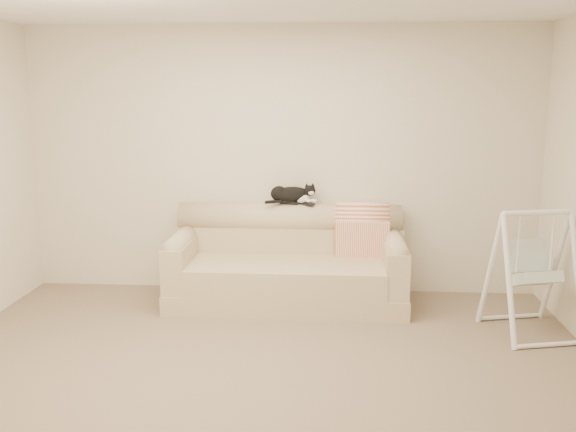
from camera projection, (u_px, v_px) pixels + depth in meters
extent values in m
plane|color=#706150|center=(259.00, 374.00, 4.56)|extent=(5.00, 5.00, 0.00)
cube|color=beige|center=(282.00, 161.00, 6.27)|extent=(5.00, 0.04, 2.60)
cube|color=beige|center=(192.00, 281.00, 2.35)|extent=(5.00, 0.04, 2.60)
cube|color=tan|center=(287.00, 294.00, 6.04)|extent=(2.20, 0.90, 0.18)
cube|color=tan|center=(286.00, 276.00, 5.89)|extent=(1.80, 0.68, 0.24)
cube|color=tan|center=(290.00, 251.00, 6.30)|extent=(2.20, 0.22, 0.50)
cylinder|color=tan|center=(290.00, 218.00, 6.24)|extent=(2.16, 0.28, 0.28)
cube|color=tan|center=(183.00, 262.00, 6.05)|extent=(0.20, 0.88, 0.42)
cylinder|color=tan|center=(182.00, 240.00, 6.01)|extent=(0.18, 0.84, 0.18)
cube|color=tan|center=(394.00, 266.00, 5.91)|extent=(0.20, 0.88, 0.42)
cylinder|color=tan|center=(395.00, 244.00, 5.87)|extent=(0.18, 0.84, 0.18)
cube|color=black|center=(289.00, 203.00, 6.20)|extent=(0.19, 0.08, 0.02)
cube|color=gray|center=(289.00, 201.00, 6.20)|extent=(0.11, 0.05, 0.01)
cube|color=black|center=(306.00, 204.00, 6.16)|extent=(0.17, 0.13, 0.02)
ellipsoid|color=black|center=(292.00, 194.00, 6.18)|extent=(0.38, 0.24, 0.15)
ellipsoid|color=black|center=(279.00, 194.00, 6.17)|extent=(0.19, 0.18, 0.15)
ellipsoid|color=white|center=(302.00, 198.00, 6.18)|extent=(0.15, 0.12, 0.10)
ellipsoid|color=black|center=(310.00, 190.00, 6.17)|extent=(0.13, 0.13, 0.10)
ellipsoid|color=white|center=(311.00, 193.00, 6.13)|extent=(0.07, 0.06, 0.04)
sphere|color=#BF7272|center=(312.00, 193.00, 6.11)|extent=(0.01, 0.01, 0.01)
cone|color=black|center=(307.00, 185.00, 6.16)|extent=(0.06, 0.06, 0.05)
cone|color=black|center=(313.00, 185.00, 6.17)|extent=(0.04, 0.05, 0.05)
sphere|color=olive|center=(309.00, 190.00, 6.12)|extent=(0.02, 0.02, 0.02)
sphere|color=olive|center=(313.00, 190.00, 6.13)|extent=(0.02, 0.02, 0.02)
ellipsoid|color=white|center=(309.00, 201.00, 6.16)|extent=(0.08, 0.09, 0.03)
ellipsoid|color=white|center=(313.00, 201.00, 6.16)|extent=(0.08, 0.09, 0.03)
cylinder|color=black|center=(275.00, 202.00, 6.12)|extent=(0.18, 0.13, 0.03)
cylinder|color=#D9592D|center=(362.00, 219.00, 6.19)|extent=(0.51, 0.33, 0.33)
cube|color=#D9592D|center=(362.00, 243.00, 6.06)|extent=(0.51, 0.09, 0.42)
cylinder|color=white|center=(509.00, 281.00, 5.04)|extent=(0.13, 0.36, 1.03)
cylinder|color=white|center=(490.00, 270.00, 5.35)|extent=(0.13, 0.36, 1.03)
cylinder|color=white|center=(555.00, 267.00, 5.44)|extent=(0.13, 0.36, 1.03)
cylinder|color=white|center=(538.00, 212.00, 5.14)|extent=(0.58, 0.18, 0.05)
cylinder|color=white|center=(550.00, 345.00, 5.03)|extent=(0.58, 0.17, 0.04)
cylinder|color=white|center=(510.00, 317.00, 5.64)|extent=(0.58, 0.17, 0.04)
cube|color=white|center=(535.00, 279.00, 5.21)|extent=(0.40, 0.38, 0.19)
cube|color=white|center=(527.00, 256.00, 5.31)|extent=(0.37, 0.23, 0.27)
cylinder|color=white|center=(518.00, 243.00, 5.16)|extent=(0.02, 0.02, 0.49)
cylinder|color=white|center=(552.00, 241.00, 5.21)|extent=(0.02, 0.02, 0.49)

